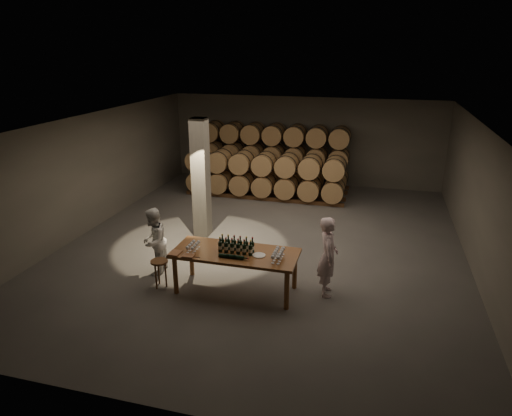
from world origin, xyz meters
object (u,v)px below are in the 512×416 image
(notebook_near, at_px, (188,256))
(plate, at_px, (259,255))
(tasting_table, at_px, (235,256))
(bottle_cluster, at_px, (236,247))
(person_woman, at_px, (154,241))
(stool, at_px, (159,265))
(person_man, at_px, (328,256))

(notebook_near, bearing_deg, plate, 13.22)
(tasting_table, bearing_deg, bottle_cluster, 14.73)
(bottle_cluster, relative_size, person_woman, 0.48)
(notebook_near, relative_size, stool, 0.39)
(notebook_near, bearing_deg, person_woman, 143.42)
(notebook_near, xyz_separation_m, person_man, (2.72, 0.83, -0.06))
(person_man, distance_m, person_woman, 3.90)
(tasting_table, relative_size, stool, 4.23)
(bottle_cluster, relative_size, person_man, 0.43)
(plate, height_order, stool, plate)
(tasting_table, xyz_separation_m, bottle_cluster, (0.02, 0.01, 0.22))
(bottle_cluster, bearing_deg, tasting_table, -165.27)
(notebook_near, xyz_separation_m, person_woman, (-1.18, 0.77, -0.14))
(stool, relative_size, person_man, 0.36)
(tasting_table, relative_size, person_woman, 1.68)
(bottle_cluster, distance_m, stool, 1.74)
(stool, distance_m, person_man, 3.56)
(bottle_cluster, xyz_separation_m, plate, (0.50, -0.05, -0.11))
(notebook_near, height_order, person_man, person_man)
(tasting_table, distance_m, notebook_near, 0.97)
(bottle_cluster, height_order, person_woman, person_woman)
(tasting_table, xyz_separation_m, person_woman, (-2.03, 0.32, -0.02))
(tasting_table, distance_m, bottle_cluster, 0.22)
(stool, bearing_deg, person_man, 10.39)
(bottle_cluster, bearing_deg, stool, -170.90)
(person_woman, bearing_deg, person_man, 84.58)
(tasting_table, relative_size, plate, 9.78)
(tasting_table, height_order, stool, tasting_table)
(tasting_table, xyz_separation_m, person_man, (1.86, 0.38, 0.06))
(notebook_near, distance_m, person_woman, 1.41)
(notebook_near, bearing_deg, tasting_table, 24.43)
(bottle_cluster, height_order, stool, bottle_cluster)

